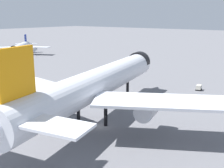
# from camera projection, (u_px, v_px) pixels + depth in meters

# --- Properties ---
(ground) EXTENTS (900.00, 900.00, 0.00)m
(ground) POSITION_uv_depth(u_px,v_px,m) (102.00, 126.00, 62.02)
(ground) COLOR slate
(airliner_near_gate) EXTENTS (68.79, 61.74, 20.11)m
(airliner_near_gate) POSITION_uv_depth(u_px,v_px,m) (97.00, 84.00, 64.11)
(airliner_near_gate) COLOR silver
(airliner_near_gate) RESTS_ON ground
(airliner_far_taxiway) EXTENTS (33.93, 31.68, 12.25)m
(airliner_far_taxiway) POSITION_uv_depth(u_px,v_px,m) (21.00, 47.00, 171.76)
(airliner_far_taxiway) COLOR silver
(airliner_far_taxiway) RESTS_ON ground
(service_truck_front) EXTENTS (5.92, 3.78, 3.00)m
(service_truck_front) POSITION_uv_depth(u_px,v_px,m) (11.00, 86.00, 91.54)
(service_truck_front) COLOR black
(service_truck_front) RESTS_ON ground
(baggage_cart_trailing) EXTENTS (2.58, 2.18, 1.82)m
(baggage_cart_trailing) POSITION_uv_depth(u_px,v_px,m) (199.00, 87.00, 91.94)
(baggage_cart_trailing) COLOR black
(baggage_cart_trailing) RESTS_ON ground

